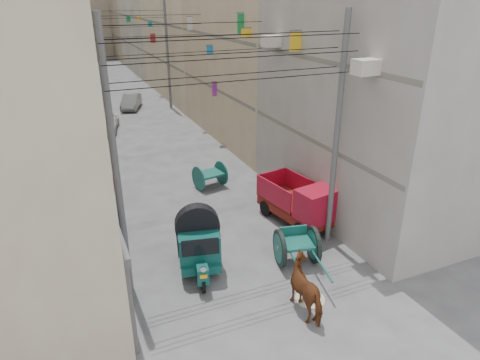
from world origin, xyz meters
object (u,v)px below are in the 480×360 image
tonga_cart (297,246)px  distant_car_green (85,75)px  feed_sack (310,295)px  second_cart (210,175)px  distant_car_white (105,121)px  mini_truck (302,206)px  distant_car_grey (131,101)px  horse (309,288)px  auto_rickshaw (198,241)px

tonga_cart → distant_car_green: (-3.39, 37.81, -0.01)m
feed_sack → second_cart: bearing=89.8°
tonga_cart → distant_car_white: 18.84m
mini_truck → distant_car_grey: mini_truck is taller
feed_sack → horse: (-0.32, -0.37, 0.62)m
distant_car_grey → distant_car_white: bearing=-96.8°
horse → distant_car_white: horse is taller
auto_rickshaw → distant_car_grey: auto_rickshaw is taller
tonga_cart → distant_car_green: distant_car_green is taller
horse → second_cart: bearing=-93.1°
distant_car_grey → distant_car_green: (-2.25, 13.96, 0.09)m
second_cart → horse: size_ratio=0.83×
feed_sack → horse: size_ratio=0.31×
auto_rickshaw → distant_car_grey: 22.91m
horse → distant_car_green: size_ratio=0.40×
distant_car_white → second_cart: bearing=119.3°
tonga_cart → second_cart: tonga_cart is taller
mini_truck → distant_car_white: bearing=98.1°
distant_car_green → horse: bearing=92.0°
feed_sack → distant_car_white: distant_car_white is taller
horse → tonga_cart: bearing=-113.2°
tonga_cart → horse: horse is taller
distant_car_white → distant_car_grey: (2.67, 5.40, -0.08)m
mini_truck → second_cart: (-2.02, 4.92, -0.27)m
auto_rickshaw → distant_car_grey: size_ratio=0.76×
second_cart → distant_car_grey: second_cart is taller
mini_truck → horse: size_ratio=1.94×
auto_rickshaw → mini_truck: size_ratio=0.75×
second_cart → horse: (-0.35, -9.21, 0.15)m
distant_car_white → mini_truck: bearing=121.3°
feed_sack → distant_car_green: (-2.81, 39.63, 0.51)m
tonga_cart → feed_sack: (-0.58, -1.82, -0.52)m
tonga_cart → feed_sack: 1.98m
distant_car_green → distant_car_grey: bearing=97.6°
distant_car_white → tonga_cart: bearing=115.0°
distant_car_grey → distant_car_green: 14.14m
mini_truck → distant_car_green: size_ratio=0.78×
tonga_cart → distant_car_green: bearing=107.4°
distant_car_white → distant_car_green: bearing=-77.9°
horse → mini_truck: bearing=-119.7°
auto_rickshaw → distant_car_grey: bearing=97.5°
auto_rickshaw → distant_car_green: 36.79m
tonga_cart → distant_car_grey: tonga_cart is taller
auto_rickshaw → distant_car_white: bearing=104.8°
auto_rickshaw → horse: auto_rickshaw is taller
mini_truck → horse: bearing=-128.5°
auto_rickshaw → feed_sack: auto_rickshaw is taller
mini_truck → second_cart: bearing=102.5°
second_cart → distant_car_grey: (-0.59, 16.83, -0.05)m
second_cart → distant_car_green: (-2.84, 30.79, 0.04)m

